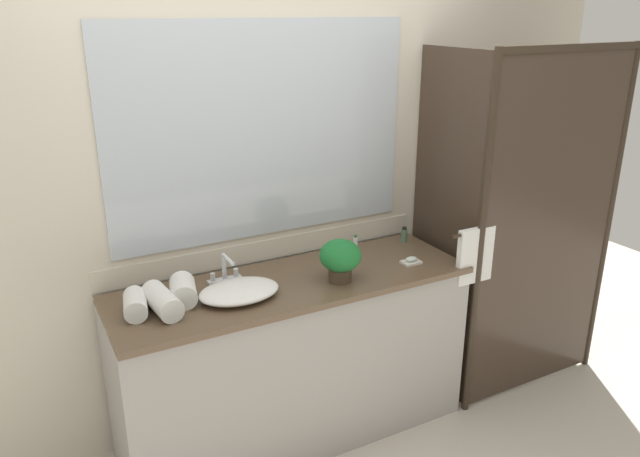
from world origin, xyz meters
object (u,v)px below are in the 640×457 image
at_px(soap_dish, 411,261).
at_px(rolled_towel_near_edge, 135,304).
at_px(amenity_bottle_lotion, 404,235).
at_px(potted_plant, 340,258).
at_px(sink_basin, 239,291).
at_px(rolled_towel_middle, 162,301).
at_px(rolled_towel_far_edge, 183,291).
at_px(amenity_bottle_conditioner, 355,244).
at_px(faucet, 225,273).

relative_size(soap_dish, rolled_towel_near_edge, 0.54).
bearing_deg(amenity_bottle_lotion, rolled_towel_near_edge, -173.74).
distance_m(potted_plant, rolled_towel_near_edge, 0.98).
height_order(sink_basin, rolled_towel_middle, rolled_towel_middle).
xyz_separation_m(soap_dish, rolled_towel_far_edge, (-1.19, 0.12, 0.04)).
relative_size(potted_plant, rolled_towel_near_edge, 1.15).
bearing_deg(rolled_towel_far_edge, amenity_bottle_conditioner, 9.03).
xyz_separation_m(amenity_bottle_lotion, rolled_towel_middle, (-1.45, -0.20, 0.01)).
xyz_separation_m(sink_basin, amenity_bottle_lotion, (1.10, 0.23, 0.01)).
bearing_deg(soap_dish, amenity_bottle_conditioner, 120.94).
bearing_deg(amenity_bottle_lotion, sink_basin, -168.36).
distance_m(amenity_bottle_lotion, rolled_towel_middle, 1.46).
relative_size(faucet, amenity_bottle_conditioner, 1.80).
height_order(potted_plant, rolled_towel_near_edge, potted_plant).
distance_m(faucet, soap_dish, 0.97).
relative_size(amenity_bottle_lotion, rolled_towel_near_edge, 0.49).
height_order(faucet, rolled_towel_near_edge, faucet).
xyz_separation_m(sink_basin, rolled_towel_far_edge, (-0.24, 0.08, 0.03)).
xyz_separation_m(soap_dish, rolled_towel_middle, (-1.30, 0.07, 0.04)).
distance_m(amenity_bottle_conditioner, amenity_bottle_lotion, 0.32).
relative_size(amenity_bottle_conditioner, amenity_bottle_lotion, 1.05).
xyz_separation_m(soap_dish, amenity_bottle_conditioner, (-0.17, 0.28, 0.03)).
relative_size(sink_basin, faucet, 2.24).
height_order(potted_plant, amenity_bottle_lotion, potted_plant).
xyz_separation_m(faucet, rolled_towel_near_edge, (-0.46, -0.13, -0.00)).
height_order(soap_dish, amenity_bottle_lotion, amenity_bottle_lotion).
height_order(potted_plant, soap_dish, potted_plant).
bearing_deg(potted_plant, amenity_bottle_conditioner, 47.74).
bearing_deg(sink_basin, amenity_bottle_lotion, 11.64).
xyz_separation_m(soap_dish, amenity_bottle_lotion, (0.15, 0.27, 0.03)).
bearing_deg(rolled_towel_far_edge, amenity_bottle_lotion, 6.43).
relative_size(sink_basin, rolled_towel_near_edge, 2.07).
height_order(sink_basin, amenity_bottle_conditioner, amenity_bottle_conditioner).
height_order(sink_basin, amenity_bottle_lotion, amenity_bottle_lotion).
bearing_deg(amenity_bottle_conditioner, potted_plant, -132.26).
height_order(soap_dish, rolled_towel_middle, rolled_towel_middle).
relative_size(soap_dish, amenity_bottle_conditioner, 1.06).
bearing_deg(amenity_bottle_lotion, amenity_bottle_conditioner, 178.11).
height_order(potted_plant, rolled_towel_middle, potted_plant).
bearing_deg(rolled_towel_middle, amenity_bottle_conditioner, 10.81).
relative_size(faucet, rolled_towel_far_edge, 0.91).
xyz_separation_m(faucet, rolled_towel_middle, (-0.35, -0.16, 0.00)).
relative_size(sink_basin, rolled_towel_far_edge, 2.04).
relative_size(rolled_towel_near_edge, rolled_towel_far_edge, 0.99).
relative_size(potted_plant, soap_dish, 2.11).
bearing_deg(potted_plant, sink_basin, 173.46).
distance_m(soap_dish, amenity_bottle_lotion, 0.31).
relative_size(sink_basin, potted_plant, 1.80).
distance_m(amenity_bottle_conditioner, rolled_towel_near_edge, 1.25).
relative_size(potted_plant, amenity_bottle_conditioner, 2.24).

